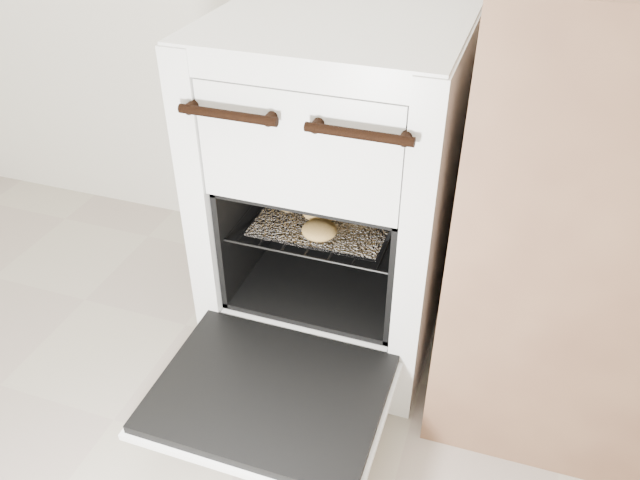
{
  "coord_description": "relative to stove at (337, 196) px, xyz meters",
  "views": [
    {
      "loc": [
        0.44,
        -0.06,
        1.2
      ],
      "look_at": [
        0.06,
        1.07,
        0.36
      ],
      "focal_mm": 35.0,
      "sensor_mm": 36.0,
      "label": 1
    }
  ],
  "objects": [
    {
      "name": "baked_rolls",
      "position": [
        0.01,
        -0.07,
        0.01
      ],
      "size": [
        0.31,
        0.24,
        0.05
      ],
      "color": "tan",
      "rests_on": "foil_sheet"
    },
    {
      "name": "foil_sheet",
      "position": [
        -0.0,
        -0.08,
        -0.01
      ],
      "size": [
        0.31,
        0.27,
        0.01
      ],
      "primitive_type": "cube",
      "color": "white",
      "rests_on": "oven_rack"
    },
    {
      "name": "oven_door",
      "position": [
        -0.0,
        -0.46,
        -0.23
      ],
      "size": [
        0.49,
        0.38,
        0.03
      ],
      "color": "black",
      "rests_on": "stove"
    },
    {
      "name": "stove",
      "position": [
        0.0,
        0.0,
        0.0
      ],
      "size": [
        0.54,
        0.6,
        0.83
      ],
      "color": "silver",
      "rests_on": "ground"
    },
    {
      "name": "oven_rack",
      "position": [
        -0.0,
        -0.06,
        -0.02
      ],
      "size": [
        0.39,
        0.38,
        0.01
      ],
      "color": "black",
      "rests_on": "stove"
    }
  ]
}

